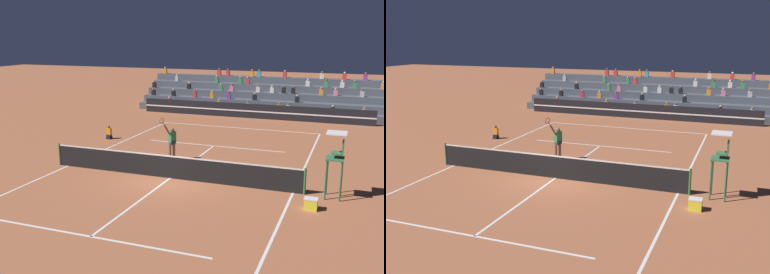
% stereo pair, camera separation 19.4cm
% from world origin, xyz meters
% --- Properties ---
extents(ground_plane, '(120.00, 120.00, 0.00)m').
position_xyz_m(ground_plane, '(0.00, 0.00, 0.00)').
color(ground_plane, '#AD603D').
extents(court_lines, '(11.10, 23.90, 0.01)m').
position_xyz_m(court_lines, '(0.00, 0.00, 0.00)').
color(court_lines, white).
rests_on(court_lines, ground).
extents(tennis_net, '(12.00, 0.10, 1.10)m').
position_xyz_m(tennis_net, '(0.00, 0.00, 0.54)').
color(tennis_net, '#2D6B38').
rests_on(tennis_net, ground).
extents(sponsor_banner_wall, '(18.00, 0.26, 1.10)m').
position_xyz_m(sponsor_banner_wall, '(0.00, 15.92, 0.55)').
color(sponsor_banner_wall, black).
rests_on(sponsor_banner_wall, ground).
extents(bleacher_stand, '(20.30, 4.75, 3.38)m').
position_xyz_m(bleacher_stand, '(0.00, 19.72, 1.02)').
color(bleacher_stand, '#4C515B').
rests_on(bleacher_stand, ground).
extents(umpire_chair, '(0.76, 0.84, 2.67)m').
position_xyz_m(umpire_chair, '(7.09, -0.00, 1.72)').
color(umpire_chair, '#337047').
rests_on(umpire_chair, ground).
extents(ball_kid_courtside, '(0.30, 0.36, 0.84)m').
position_xyz_m(ball_kid_courtside, '(-6.67, 5.86, 0.33)').
color(ball_kid_courtside, black).
rests_on(ball_kid_courtside, ground).
extents(tennis_player, '(0.58, 1.15, 2.39)m').
position_xyz_m(tennis_player, '(-1.09, 2.75, 0.98)').
color(tennis_player, brown).
rests_on(tennis_player, ground).
extents(tennis_ball, '(0.07, 0.07, 0.07)m').
position_xyz_m(tennis_ball, '(-4.08, 1.82, 0.03)').
color(tennis_ball, '#C6DB33').
rests_on(tennis_ball, ground).
extents(equipment_cooler, '(0.50, 0.38, 0.45)m').
position_xyz_m(equipment_cooler, '(6.37, -1.57, 0.23)').
color(equipment_cooler, yellow).
rests_on(equipment_cooler, ground).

